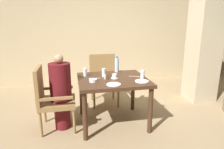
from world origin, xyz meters
TOP-DOWN VIEW (x-y plane):
  - ground_plane at (0.00, 0.00)m, footprint 16.00×16.00m
  - wall_back at (0.00, 2.37)m, footprint 8.00×0.06m
  - pillar_stone at (2.05, 0.67)m, footprint 0.52×0.52m
  - dining_table at (0.00, 0.00)m, footprint 1.08×0.97m
  - chair_left_side at (-0.95, 0.00)m, footprint 0.53×0.53m
  - diner_in_left_chair at (-0.80, 0.00)m, footprint 0.32×0.32m
  - chair_far_side at (0.00, 0.90)m, footprint 0.53×0.53m
  - plate_main_left at (-0.06, -0.33)m, footprint 0.21×0.21m
  - plate_main_right at (0.39, -0.26)m, footprint 0.21×0.21m
  - teacup_with_saucer at (0.03, -0.01)m, footprint 0.11×0.11m
  - bowl_small at (-0.32, -0.13)m, footprint 0.12×0.12m
  - water_bottle at (0.16, 0.40)m, footprint 0.07×0.07m
  - glass_tall_near at (0.45, -0.11)m, footprint 0.07×0.07m
  - glass_tall_mid at (-0.41, 0.22)m, footprint 0.07×0.07m
  - glass_tall_far at (-0.12, 0.14)m, footprint 0.07×0.07m
  - salt_shaker at (-0.12, -0.03)m, footprint 0.03×0.03m
  - pepper_shaker at (-0.09, -0.03)m, footprint 0.03×0.03m
  - fork_beside_plate at (0.38, 0.03)m, footprint 0.17×0.08m
  - knife_beside_plate at (-0.27, 0.06)m, footprint 0.19×0.04m

SIDE VIEW (x-z plane):
  - ground_plane at x=0.00m, z-range 0.00..0.00m
  - chair_left_side at x=-0.95m, z-range 0.03..1.02m
  - chair_far_side at x=0.00m, z-range 0.03..1.02m
  - diner_in_left_chair at x=-0.80m, z-range 0.02..1.19m
  - dining_table at x=0.00m, z-range 0.28..1.03m
  - fork_beside_plate at x=0.38m, z-range 0.76..0.76m
  - knife_beside_plate at x=-0.27m, z-range 0.76..0.76m
  - plate_main_left at x=-0.06m, z-range 0.76..0.77m
  - plate_main_right at x=0.39m, z-range 0.76..0.77m
  - bowl_small at x=-0.32m, z-range 0.76..0.80m
  - teacup_with_saucer at x=0.03m, z-range 0.76..0.83m
  - pepper_shaker at x=-0.09m, z-range 0.76..0.83m
  - salt_shaker at x=-0.12m, z-range 0.76..0.83m
  - glass_tall_near at x=0.45m, z-range 0.76..0.89m
  - glass_tall_mid at x=-0.41m, z-range 0.76..0.89m
  - glass_tall_far at x=-0.12m, z-range 0.76..0.89m
  - water_bottle at x=0.16m, z-range 0.75..1.03m
  - pillar_stone at x=2.05m, z-range 0.00..2.70m
  - wall_back at x=0.00m, z-range 0.00..2.80m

